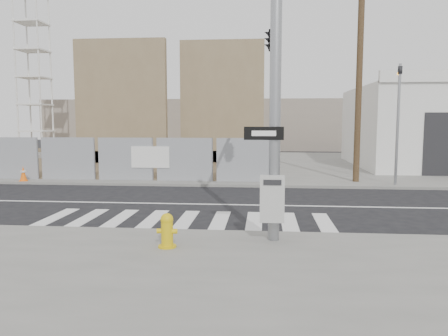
# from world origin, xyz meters

# --- Properties ---
(ground) EXTENTS (100.00, 100.00, 0.00)m
(ground) POSITION_xyz_m (0.00, 0.00, 0.00)
(ground) COLOR black
(ground) RESTS_ON ground
(sidewalk_far) EXTENTS (50.00, 20.00, 0.12)m
(sidewalk_far) POSITION_xyz_m (0.00, 14.00, 0.06)
(sidewalk_far) COLOR slate
(sidewalk_far) RESTS_ON ground
(signal_pole) EXTENTS (0.96, 5.87, 7.00)m
(signal_pole) POSITION_xyz_m (2.49, -2.05, 4.78)
(signal_pole) COLOR gray
(signal_pole) RESTS_ON sidewalk_near
(far_signal_pole) EXTENTS (0.16, 0.20, 5.60)m
(far_signal_pole) POSITION_xyz_m (8.00, 4.60, 3.48)
(far_signal_pole) COLOR gray
(far_signal_pole) RESTS_ON sidewalk_far
(chain_link_fence) EXTENTS (24.60, 0.04, 2.00)m
(chain_link_fence) POSITION_xyz_m (-10.00, 5.00, 1.12)
(chain_link_fence) COLOR gray
(chain_link_fence) RESTS_ON sidewalk_far
(concrete_wall_left) EXTENTS (6.00, 1.30, 8.00)m
(concrete_wall_left) POSITION_xyz_m (-7.00, 13.08, 3.38)
(concrete_wall_left) COLOR #756246
(concrete_wall_left) RESTS_ON sidewalk_far
(concrete_wall_right) EXTENTS (5.50, 1.30, 8.00)m
(concrete_wall_right) POSITION_xyz_m (-0.50, 14.08, 3.38)
(concrete_wall_right) COLOR #756246
(concrete_wall_right) RESTS_ON sidewalk_far
(crane_tower) EXTENTS (2.60, 2.60, 18.15)m
(crane_tower) POSITION_xyz_m (-15.00, 17.00, 9.02)
(crane_tower) COLOR slate
(crane_tower) RESTS_ON sidewalk_far
(utility_pole_right) EXTENTS (1.60, 0.28, 10.00)m
(utility_pole_right) POSITION_xyz_m (6.50, 5.50, 5.20)
(utility_pole_right) COLOR #4E3C24
(utility_pole_right) RESTS_ON sidewalk_far
(fire_hydrant) EXTENTS (0.48, 0.46, 0.76)m
(fire_hydrant) POSITION_xyz_m (0.14, -5.62, 0.50)
(fire_hydrant) COLOR gold
(fire_hydrant) RESTS_ON sidewalk_near
(traffic_cone_b) EXTENTS (0.47, 0.47, 0.69)m
(traffic_cone_b) POSITION_xyz_m (-8.86, 4.31, 0.46)
(traffic_cone_b) COLOR #FF660D
(traffic_cone_b) RESTS_ON sidewalk_far
(traffic_cone_c) EXTENTS (0.50, 0.50, 0.75)m
(traffic_cone_c) POSITION_xyz_m (-4.75, 5.47, 0.48)
(traffic_cone_c) COLOR #E0400B
(traffic_cone_c) RESTS_ON sidewalk_far
(traffic_cone_d) EXTENTS (0.43, 0.43, 0.65)m
(traffic_cone_d) POSITION_xyz_m (-2.16, 5.41, 0.43)
(traffic_cone_d) COLOR orange
(traffic_cone_d) RESTS_ON sidewalk_far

